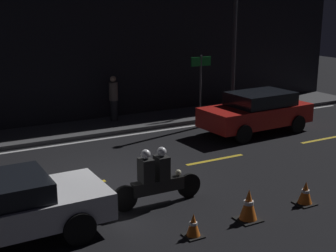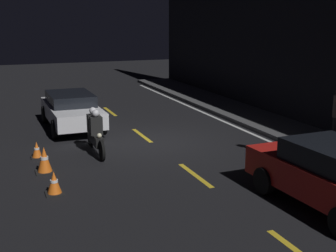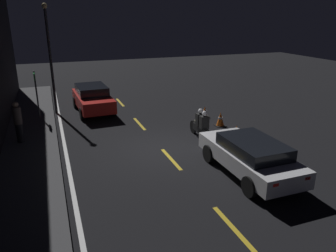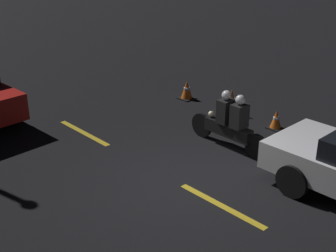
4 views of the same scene
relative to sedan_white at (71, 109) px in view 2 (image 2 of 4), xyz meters
name	(u,v)px [view 2 (image 2 of 4)]	position (x,y,z in m)	size (l,w,h in m)	color
ground_plane	(151,142)	(3.05, 2.07, -0.71)	(56.00, 56.00, 0.00)	black
raised_curb	(280,127)	(3.05, 7.10, -0.64)	(28.00, 2.13, 0.15)	#424244
building_front	(314,23)	(3.05, 8.32, 3.13)	(28.00, 0.30, 7.68)	black
lane_dash_a	(89,96)	(-6.95, 2.07, -0.71)	(2.00, 0.14, 0.01)	gold
lane_dash_b	(110,111)	(-2.45, 2.07, -0.71)	(2.00, 0.14, 0.01)	gold
lane_dash_c	(142,135)	(2.05, 2.07, -0.71)	(2.00, 0.14, 0.01)	gold
lane_dash_d	(195,175)	(6.55, 2.07, -0.71)	(2.00, 0.14, 0.01)	gold
lane_solid_kerb	(249,132)	(3.05, 5.79, -0.71)	(25.20, 0.14, 0.01)	silver
sedan_white	(71,109)	(0.00, 0.00, 0.00)	(4.27, 1.88, 1.29)	silver
taxi_red	(333,174)	(9.60, 3.91, 0.07)	(4.14, 1.99, 1.46)	red
motorcycle	(95,132)	(3.52, 0.10, -0.07)	(2.27, 0.37, 1.37)	black
traffic_cone_near	(37,150)	(3.46, -1.64, -0.47)	(0.37, 0.37, 0.49)	black
traffic_cone_mid	(44,160)	(4.88, -1.59, -0.37)	(0.50, 0.50, 0.71)	black
traffic_cone_far	(54,183)	(6.56, -1.57, -0.44)	(0.43, 0.43, 0.56)	black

